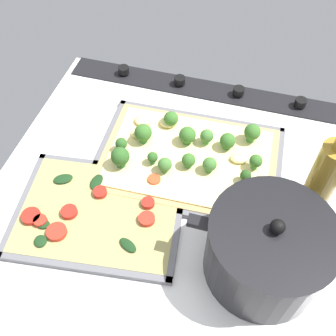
% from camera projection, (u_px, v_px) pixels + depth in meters
% --- Properties ---
extents(ground_plane, '(0.76, 0.72, 0.03)m').
position_uv_depth(ground_plane, '(175.00, 197.00, 0.83)').
color(ground_plane, white).
extents(stove_control_panel, '(0.72, 0.07, 0.03)m').
position_uv_depth(stove_control_panel, '(208.00, 89.00, 1.01)').
color(stove_control_panel, black).
rests_on(stove_control_panel, ground_plane).
extents(baking_tray_front, '(0.40, 0.29, 0.01)m').
position_uv_depth(baking_tray_front, '(189.00, 161.00, 0.87)').
color(baking_tray_front, slate).
rests_on(baking_tray_front, ground_plane).
extents(broccoli_pizza, '(0.38, 0.27, 0.06)m').
position_uv_depth(broccoli_pizza, '(187.00, 154.00, 0.86)').
color(broccoli_pizza, tan).
rests_on(broccoli_pizza, baking_tray_front).
extents(baking_tray_back, '(0.35, 0.28, 0.01)m').
position_uv_depth(baking_tray_back, '(99.00, 213.00, 0.79)').
color(baking_tray_back, slate).
rests_on(baking_tray_back, ground_plane).
extents(veggie_pizza_back, '(0.33, 0.26, 0.02)m').
position_uv_depth(veggie_pizza_back, '(97.00, 212.00, 0.78)').
color(veggie_pizza_back, tan).
rests_on(veggie_pizza_back, baking_tray_back).
extents(cooking_pot, '(0.28, 0.21, 0.16)m').
position_uv_depth(cooking_pot, '(267.00, 250.00, 0.67)').
color(cooking_pot, black).
rests_on(cooking_pot, ground_plane).
extents(oil_bottle, '(0.05, 0.05, 0.24)m').
position_uv_depth(oil_bottle, '(323.00, 180.00, 0.72)').
color(oil_bottle, olive).
rests_on(oil_bottle, ground_plane).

